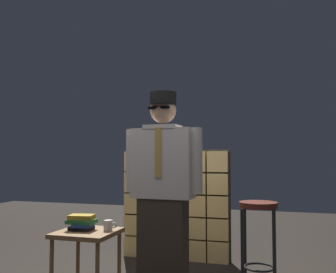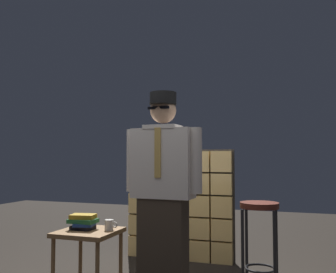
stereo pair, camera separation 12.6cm
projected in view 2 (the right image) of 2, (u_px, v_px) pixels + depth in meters
glass_block_wall at (179, 205)px, 4.49m from camera, size 1.33×0.10×1.33m
standing_person at (163, 190)px, 3.27m from camera, size 0.72×0.31×1.80m
bar_stool at (260, 227)px, 3.28m from camera, size 0.34×0.34×0.82m
side_table at (88, 238)px, 3.41m from camera, size 0.52×0.52×0.55m
book_stack at (83, 222)px, 3.45m from camera, size 0.25×0.21×0.14m
coffee_mug at (109, 225)px, 3.41m from camera, size 0.13×0.08×0.09m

